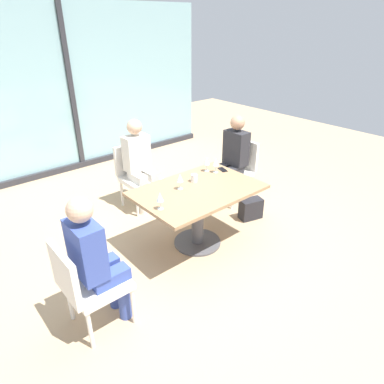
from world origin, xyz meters
name	(u,v)px	position (x,y,z in m)	size (l,w,h in m)	color
ground_plane	(197,243)	(0.00, 0.00, 0.00)	(12.00, 12.00, 0.00)	tan
window_wall_backdrop	(72,99)	(0.00, 3.20, 1.21)	(5.27, 0.10, 2.70)	#8DB7BC
dining_table_main	(198,202)	(0.00, 0.00, 0.56)	(1.38, 0.93, 0.73)	#997551
chair_far_right	(237,167)	(1.22, 0.52, 0.50)	(0.50, 0.46, 0.87)	silver
chair_side_end	(86,282)	(-1.52, -0.34, 0.50)	(0.50, 0.46, 0.87)	silver
chair_near_window	(136,172)	(0.00, 1.30, 0.50)	(0.46, 0.51, 0.87)	silver
person_far_right	(233,155)	(1.12, 0.52, 0.70)	(0.39, 0.34, 1.26)	#28282D
person_side_end	(95,257)	(-1.42, -0.34, 0.70)	(0.39, 0.34, 1.26)	#384C9E
person_near_window	(139,161)	(0.00, 1.19, 0.70)	(0.34, 0.39, 1.26)	silver
wine_glass_0	(216,162)	(0.47, 0.20, 0.86)	(0.07, 0.07, 0.18)	silver
wine_glass_1	(180,178)	(-0.15, 0.12, 0.86)	(0.07, 0.07, 0.18)	silver
wine_glass_2	(207,161)	(0.41, 0.30, 0.86)	(0.07, 0.07, 0.18)	silver
wine_glass_3	(160,197)	(-0.58, -0.10, 0.86)	(0.07, 0.07, 0.18)	silver
coffee_cup	(194,178)	(0.09, 0.17, 0.78)	(0.08, 0.08, 0.09)	white
cell_phone_on_table	(223,170)	(0.59, 0.19, 0.73)	(0.07, 0.14, 0.01)	black
handbag_0	(251,209)	(0.93, -0.03, 0.14)	(0.30, 0.16, 0.28)	#232328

